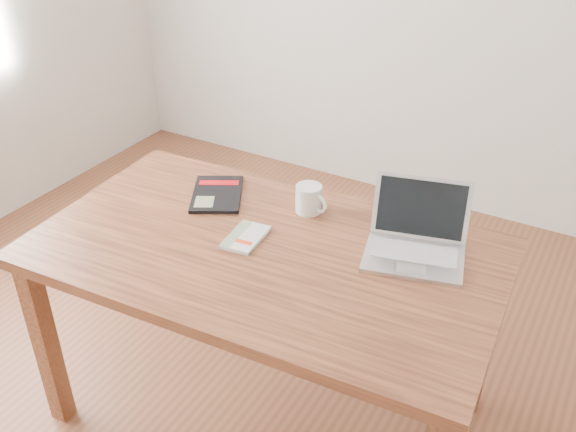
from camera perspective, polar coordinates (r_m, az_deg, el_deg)
The scene contains 6 objects.
room at distance 1.71m, azimuth -8.27°, elevation 12.42°, with size 4.04×4.04×2.70m.
desk at distance 2.11m, azimuth -2.00°, elevation -4.79°, with size 1.54×0.94×0.75m.
white_guidebook at distance 2.09m, azimuth -3.80°, elevation -1.90°, with size 0.12×0.18×0.02m.
black_guidebook at distance 2.35m, azimuth -6.33°, elevation 1.96°, with size 0.28×0.31×0.01m.
laptop at distance 2.05m, azimuth 11.34°, elevation -2.08°, with size 0.37×0.35×0.21m.
coffee_mug at distance 2.21m, azimuth 1.91°, elevation 1.56°, with size 0.13×0.09×0.10m.
Camera 1 is at (0.94, -1.27, 1.91)m, focal length 40.00 mm.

